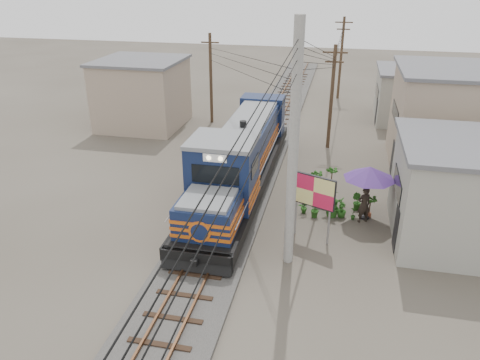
% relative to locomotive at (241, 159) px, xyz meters
% --- Properties ---
extents(ground, '(120.00, 120.00, 0.00)m').
position_rel_locomotive_xyz_m(ground, '(0.00, -6.05, -1.82)').
color(ground, '#473F35').
rests_on(ground, ground).
extents(ballast, '(3.60, 70.00, 0.16)m').
position_rel_locomotive_xyz_m(ballast, '(0.00, 3.95, -1.74)').
color(ballast, '#595651').
rests_on(ballast, ground).
extents(track, '(1.15, 70.00, 0.12)m').
position_rel_locomotive_xyz_m(track, '(0.00, 3.95, -1.56)').
color(track, '#51331E').
rests_on(track, ground).
extents(locomotive, '(3.12, 16.97, 4.21)m').
position_rel_locomotive_xyz_m(locomotive, '(0.00, 0.00, 0.00)').
color(locomotive, black).
rests_on(locomotive, ground).
extents(utility_pole_main, '(0.40, 0.40, 10.00)m').
position_rel_locomotive_xyz_m(utility_pole_main, '(3.50, -6.55, 3.18)').
color(utility_pole_main, '#9E9B93').
rests_on(utility_pole_main, ground).
extents(wooden_pole_mid, '(1.60, 0.24, 7.00)m').
position_rel_locomotive_xyz_m(wooden_pole_mid, '(4.50, 7.95, 1.86)').
color(wooden_pole_mid, '#4C3826').
rests_on(wooden_pole_mid, ground).
extents(wooden_pole_far, '(1.60, 0.24, 7.50)m').
position_rel_locomotive_xyz_m(wooden_pole_far, '(4.80, 21.95, 2.11)').
color(wooden_pole_far, '#4C3826').
rests_on(wooden_pole_far, ground).
extents(wooden_pole_left, '(1.60, 0.24, 7.00)m').
position_rel_locomotive_xyz_m(wooden_pole_left, '(-5.00, 11.95, 1.86)').
color(wooden_pole_left, '#4C3826').
rests_on(wooden_pole_left, ground).
extents(power_lines, '(9.65, 19.00, 3.30)m').
position_rel_locomotive_xyz_m(power_lines, '(-0.14, 2.45, 5.75)').
color(power_lines, black).
rests_on(power_lines, ground).
extents(shophouse_front, '(7.35, 6.30, 4.70)m').
position_rel_locomotive_xyz_m(shophouse_front, '(11.50, -3.05, 0.54)').
color(shophouse_front, gray).
rests_on(shophouse_front, ground).
extents(shophouse_mid, '(8.40, 7.35, 6.20)m').
position_rel_locomotive_xyz_m(shophouse_mid, '(12.50, 5.95, 1.29)').
color(shophouse_mid, gray).
rests_on(shophouse_mid, ground).
extents(shophouse_back, '(6.30, 6.30, 4.20)m').
position_rel_locomotive_xyz_m(shophouse_back, '(11.00, 15.95, 0.29)').
color(shophouse_back, gray).
rests_on(shophouse_back, ground).
extents(shophouse_left, '(6.30, 6.30, 5.20)m').
position_rel_locomotive_xyz_m(shophouse_left, '(-10.00, 9.95, 0.79)').
color(shophouse_left, gray).
rests_on(shophouse_left, ground).
extents(billboard, '(1.94, 0.91, 3.17)m').
position_rel_locomotive_xyz_m(billboard, '(4.30, -4.52, 0.51)').
color(billboard, '#99999E').
rests_on(billboard, ground).
extents(market_umbrella, '(3.06, 3.06, 2.78)m').
position_rel_locomotive_xyz_m(market_umbrella, '(6.79, -1.96, 0.63)').
color(market_umbrella, black).
rests_on(market_umbrella, ground).
extents(vendor, '(0.81, 0.71, 1.86)m').
position_rel_locomotive_xyz_m(vendor, '(6.67, -2.39, -0.89)').
color(vendor, black).
rests_on(vendor, ground).
extents(plant_nursery, '(3.35, 3.12, 1.14)m').
position_rel_locomotive_xyz_m(plant_nursery, '(4.78, -1.42, -1.33)').
color(plant_nursery, '#225518').
rests_on(plant_nursery, ground).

